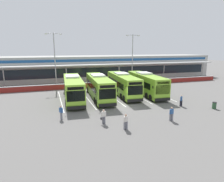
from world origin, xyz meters
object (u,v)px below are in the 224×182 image
at_px(lamp_post_centre, 132,56).
at_px(litter_bin, 214,105).
at_px(coach_bus_left_centre, 99,87).
at_px(pedestrian_near_bin, 171,113).
at_px(pedestrian_in_dark_coat, 61,112).
at_px(coach_bus_leftmost, 73,89).
at_px(lamp_post_west, 55,57).
at_px(pedestrian_child, 126,121).
at_px(coach_bus_right_centre, 146,84).
at_px(pedestrian_approaching_bus, 181,100).
at_px(coach_bus_centre, 123,85).
at_px(pedestrian_with_handbag, 104,116).

height_order(lamp_post_centre, litter_bin, lamp_post_centre).
bearing_deg(coach_bus_left_centre, pedestrian_near_bin, -67.72).
xyz_separation_m(coach_bus_left_centre, pedestrian_in_dark_coat, (-6.56, -8.19, -0.91)).
bearing_deg(coach_bus_leftmost, lamp_post_centre, 37.09).
bearing_deg(lamp_post_west, pedestrian_child, -77.22).
bearing_deg(coach_bus_right_centre, pedestrian_approaching_bus, -81.58).
bearing_deg(pedestrian_approaching_bus, lamp_post_centre, 86.95).
height_order(coach_bus_centre, pedestrian_in_dark_coat, coach_bus_centre).
distance_m(coach_bus_left_centre, lamp_post_centre, 16.37).
relative_size(coach_bus_centre, pedestrian_child, 7.58).
bearing_deg(pedestrian_child, pedestrian_with_handbag, 128.68).
relative_size(pedestrian_in_dark_coat, litter_bin, 1.74).
height_order(coach_bus_right_centre, pedestrian_in_dark_coat, coach_bus_right_centre).
bearing_deg(lamp_post_centre, pedestrian_with_handbag, -120.39).
bearing_deg(coach_bus_right_centre, pedestrian_near_bin, -105.14).
height_order(coach_bus_right_centre, lamp_post_centre, lamp_post_centre).
bearing_deg(litter_bin, pedestrian_with_handbag, -177.81).
xyz_separation_m(coach_bus_right_centre, pedestrian_with_handbag, (-10.89, -11.24, -0.93)).
xyz_separation_m(coach_bus_right_centre, pedestrian_in_dark_coat, (-15.13, -8.42, -0.91)).
bearing_deg(coach_bus_right_centre, coach_bus_centre, 168.91).
bearing_deg(pedestrian_child, coach_bus_centre, 70.05).
height_order(lamp_post_west, lamp_post_centre, same).
relative_size(pedestrian_with_handbag, litter_bin, 1.74).
xyz_separation_m(lamp_post_centre, litter_bin, (2.48, -21.84, -5.82)).
relative_size(pedestrian_with_handbag, pedestrian_in_dark_coat, 1.00).
xyz_separation_m(coach_bus_leftmost, coach_bus_left_centre, (4.15, -0.09, 0.00)).
relative_size(coach_bus_left_centre, litter_bin, 13.21).
xyz_separation_m(coach_bus_leftmost, coach_bus_right_centre, (12.72, 0.13, 0.00)).
bearing_deg(pedestrian_in_dark_coat, lamp_post_west, 89.00).
xyz_separation_m(pedestrian_with_handbag, litter_bin, (15.63, 0.60, -0.39)).
xyz_separation_m(pedestrian_in_dark_coat, pedestrian_near_bin, (11.69, -4.31, 0.00)).
xyz_separation_m(coach_bus_right_centre, pedestrian_near_bin, (-3.44, -12.73, -0.91)).
distance_m(pedestrian_in_dark_coat, litter_bin, 20.00).
xyz_separation_m(coach_bus_leftmost, pedestrian_in_dark_coat, (-2.41, -8.29, -0.91)).
bearing_deg(litter_bin, pedestrian_child, -168.96).
xyz_separation_m(coach_bus_centre, pedestrian_child, (-5.14, -14.16, -0.91)).
height_order(coach_bus_right_centre, pedestrian_child, coach_bus_right_centre).
distance_m(pedestrian_child, lamp_post_west, 25.85).
distance_m(lamp_post_centre, litter_bin, 22.73).
bearing_deg(pedestrian_with_handbag, lamp_post_west, 99.80).
relative_size(pedestrian_approaching_bus, lamp_post_west, 0.15).
bearing_deg(lamp_post_west, pedestrian_near_bin, -64.72).
height_order(coach_bus_left_centre, pedestrian_with_handbag, coach_bus_left_centre).
xyz_separation_m(coach_bus_leftmost, lamp_post_west, (-2.07, 11.41, 4.50)).
bearing_deg(pedestrian_approaching_bus, coach_bus_leftmost, 149.72).
relative_size(coach_bus_right_centre, pedestrian_near_bin, 7.58).
distance_m(pedestrian_with_handbag, lamp_post_west, 23.50).
bearing_deg(pedestrian_with_handbag, pedestrian_approaching_bus, 13.78).
xyz_separation_m(coach_bus_centre, lamp_post_centre, (6.32, 10.40, 4.50)).
relative_size(coach_bus_leftmost, pedestrian_near_bin, 7.58).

